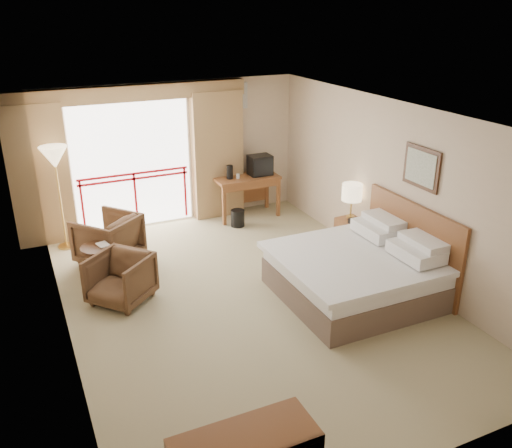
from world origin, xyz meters
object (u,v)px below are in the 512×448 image
tv (260,165)px  side_table (99,258)px  table_lamp (352,193)px  desk (245,185)px  bed (357,273)px  armchair_far (111,261)px  armchair_near (123,301)px  nightstand (351,235)px  wastebasket (238,218)px  floor_lamp (55,161)px

tv → side_table: 3.88m
table_lamp → desk: table_lamp is taller
desk → bed: bearing=-83.1°
armchair_far → armchair_near: 1.41m
tv → armchair_near: 4.20m
nightstand → wastebasket: (-1.36, 1.84, -0.12)m
side_table → armchair_near: bearing=-78.0°
table_lamp → armchair_near: (-4.00, -0.14, -1.05)m
desk → armchair_near: bearing=-137.0°
desk → side_table: bearing=-148.1°
bed → armchair_near: bed is taller
tv → nightstand: bearing=-71.0°
bed → floor_lamp: (-3.68, 3.60, 1.20)m
desk → floor_lamp: 3.64m
desk → side_table: (-3.18, -1.65, -0.25)m
bed → armchair_far: bearing=139.0°
desk → wastebasket: 0.78m
floor_lamp → wastebasket: bearing=-7.0°
wastebasket → side_table: size_ratio=0.57×
armchair_near → side_table: size_ratio=1.37×
wastebasket → armchair_far: (-2.55, -0.52, -0.16)m
armchair_near → wastebasket: bearing=84.6°
nightstand → bed: bearing=-124.5°
tv → side_table: tv is taller
bed → armchair_far: bed is taller
table_lamp → wastebasket: table_lamp is taller
bed → table_lamp: (0.82, 1.42, 0.67)m
bed → table_lamp: bearing=60.0°
wastebasket → armchair_far: 2.61m
tv → wastebasket: tv is taller
nightstand → armchair_near: 4.01m
side_table → floor_lamp: size_ratio=0.32×
desk → wastebasket: (-0.38, -0.48, -0.49)m
desk → table_lamp: bearing=-62.2°
desk → side_table: 3.59m
tv → armchair_far: (-3.22, -0.95, -1.03)m
table_lamp → armchair_far: size_ratio=0.68×
armchair_far → floor_lamp: (-0.60, 0.91, 1.57)m
bed → side_table: 3.92m
desk → floor_lamp: floor_lamp is taller
bed → side_table: size_ratio=3.65×
wastebasket → floor_lamp: (-3.14, 0.38, 1.41)m
bed → nightstand: bearing=59.1°
armchair_near → desk: bearing=87.1°
nightstand → table_lamp: (0.00, 0.05, 0.76)m
desk → wastebasket: desk is taller
nightstand → armchair_near: nightstand is taller
nightstand → floor_lamp: bearing=150.1°
table_lamp → side_table: size_ratio=1.05×
nightstand → side_table: size_ratio=0.98×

